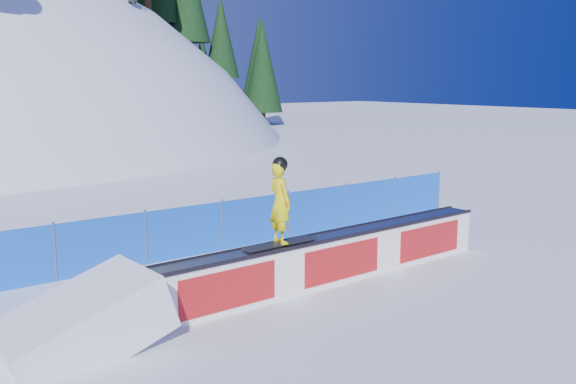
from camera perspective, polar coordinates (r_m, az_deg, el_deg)
ground at (r=10.59m, az=-6.78°, el=-12.82°), size 160.00×160.00×0.00m
safety_fence at (r=14.27m, az=-16.16°, el=-4.57°), size 22.05×0.05×1.30m
rail_box at (r=13.17m, az=4.06°, el=-5.87°), size 8.43×0.79×1.01m
snow_ramp at (r=10.68m, az=-17.75°, el=-13.05°), size 2.60×1.66×1.60m
snowboarder at (r=11.99m, az=-0.71°, el=-0.88°), size 1.60×0.59×1.67m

